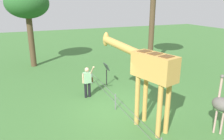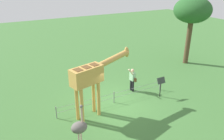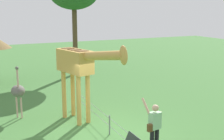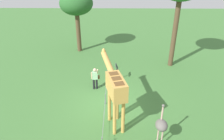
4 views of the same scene
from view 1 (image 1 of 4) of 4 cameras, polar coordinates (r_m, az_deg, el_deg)
name	(u,v)px [view 1 (image 1 of 4)]	position (r m, az deg, el deg)	size (l,w,h in m)	color
ground_plane	(117,109)	(10.02, 1.44, -10.19)	(60.00, 60.00, 0.00)	#427538
giraffe	(147,68)	(8.03, 9.17, 0.42)	(3.90, 1.48, 3.40)	gold
visitor	(87,80)	(10.91, -6.47, -2.74)	(0.61, 0.58, 1.73)	black
ostrich	(221,104)	(8.72, 26.81, -8.07)	(0.70, 0.56, 2.25)	#CC9E93
tree_northeast	(27,4)	(16.84, -21.40, 15.76)	(3.01, 3.01, 5.61)	brown
info_sign	(107,70)	(12.38, -1.45, 0.09)	(0.56, 0.21, 1.32)	black
wire_fence	(115,101)	(9.81, 0.92, -8.21)	(7.05, 0.05, 0.75)	slate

